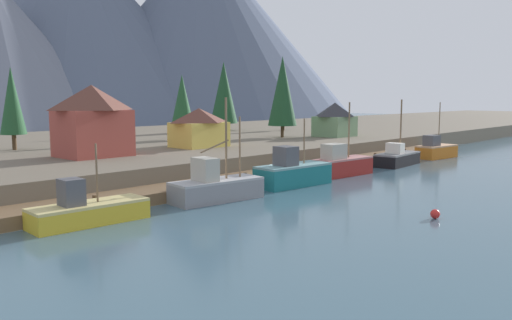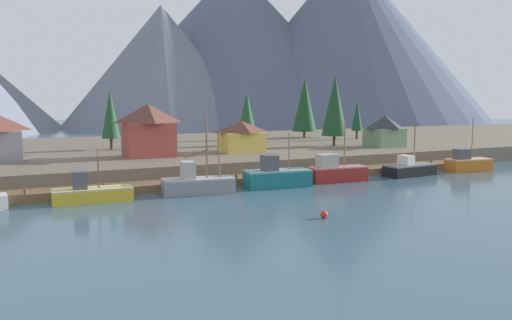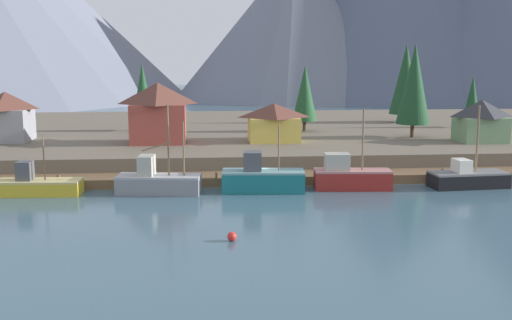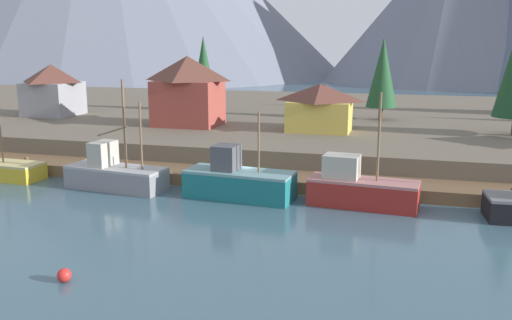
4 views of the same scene
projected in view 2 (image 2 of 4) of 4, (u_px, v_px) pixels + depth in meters
ground_plane at (211, 169)px, 83.66m from camera, size 400.00×400.00×1.00m
dock at (259, 179)px, 67.41m from camera, size 80.00×4.00×1.60m
shoreline_bank at (188, 151)px, 94.20m from camera, size 400.00×56.00×2.50m
mountain_central_peak at (162, 67)px, 193.63m from camera, size 74.76×74.76×45.18m
mountain_east_peak at (235, 45)px, 226.29m from camera, size 127.72×127.72×68.16m
mountain_far_ridge at (346, 38)px, 225.81m from camera, size 124.10×124.10×73.94m
fishing_boat_yellow at (91, 193)px, 54.80m from camera, size 8.31×3.10×5.62m
fishing_boat_grey at (197, 184)px, 59.43m from camera, size 8.48×3.88×8.80m
fishing_boat_teal at (277, 177)px, 63.91m from camera, size 8.42×3.76×6.68m
fishing_boat_red at (336, 172)px, 68.05m from camera, size 7.94×3.24×8.24m
fishing_boat_black at (409, 169)px, 73.16m from camera, size 8.10×3.60×8.49m
fishing_boat_orange at (468, 163)px, 78.06m from camera, size 7.15×3.61×8.03m
house_red at (148, 130)px, 74.69m from camera, size 7.16×6.02×7.61m
house_yellow at (241, 136)px, 81.00m from camera, size 6.72×5.04×4.91m
house_green at (385, 131)px, 90.18m from camera, size 5.97×5.30×5.39m
conifer_near_left at (335, 105)px, 90.76m from camera, size 4.50×4.50×12.57m
conifer_near_right at (305, 105)px, 109.60m from camera, size 5.08×5.08×12.75m
conifer_mid_left at (357, 116)px, 106.34m from camera, size 2.31×2.31×7.92m
conifer_mid_right at (247, 114)px, 92.36m from camera, size 3.60×3.60×9.59m
conifer_back_left at (110, 114)px, 84.78m from camera, size 3.01×3.01×9.90m
channel_buoy at (324, 214)px, 47.48m from camera, size 0.70×0.70×0.70m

